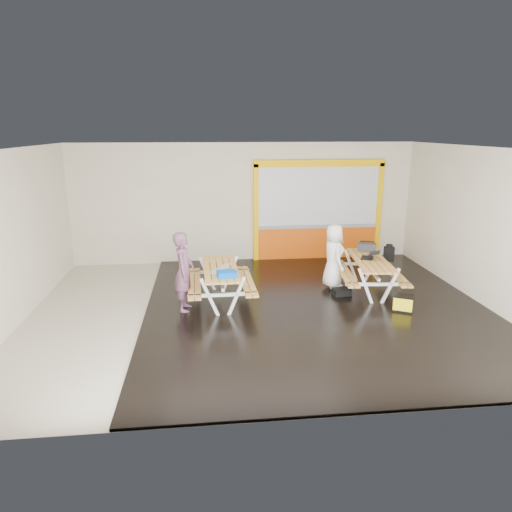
{
  "coord_description": "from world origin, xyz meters",
  "views": [
    {
      "loc": [
        -1.14,
        -9.43,
        3.89
      ],
      "look_at": [
        0.0,
        0.9,
        1.0
      ],
      "focal_mm": 32.39,
      "sensor_mm": 36.0,
      "label": 1
    }
  ],
  "objects": [
    {
      "name": "room",
      "position": [
        0.0,
        0.0,
        1.75
      ],
      "size": [
        10.02,
        8.02,
        3.52
      ],
      "color": "beige",
      "rests_on": "ground"
    },
    {
      "name": "kiosk",
      "position": [
        2.2,
        3.93,
        1.44
      ],
      "size": [
        3.88,
        0.16,
        3.0
      ],
      "color": "#DB500A",
      "rests_on": "room"
    },
    {
      "name": "picnic_table_right",
      "position": [
        2.76,
        0.84,
        0.65
      ],
      "size": [
        1.66,
        2.27,
        0.85
      ],
      "color": "gold",
      "rests_on": "deck"
    },
    {
      "name": "deck",
      "position": [
        1.25,
        0.0,
        0.03
      ],
      "size": [
        7.5,
        7.98,
        0.05
      ],
      "primitive_type": "cube",
      "color": "black",
      "rests_on": "room"
    },
    {
      "name": "dark_case",
      "position": [
        2.03,
        0.64,
        0.13
      ],
      "size": [
        0.44,
        0.35,
        0.15
      ],
      "primitive_type": "cube",
      "rotation": [
        0.0,
        0.0,
        0.11
      ],
      "color": "black",
      "rests_on": "deck"
    },
    {
      "name": "laptop_right",
      "position": [
        2.77,
        0.92,
        0.91
      ],
      "size": [
        0.56,
        0.53,
        0.18
      ],
      "color": "black",
      "rests_on": "picnic_table_right"
    },
    {
      "name": "person_left",
      "position": [
        -1.65,
        0.14,
        0.9
      ],
      "size": [
        0.48,
        0.68,
        1.76
      ],
      "primitive_type": "imported",
      "rotation": [
        0.0,
        0.0,
        1.47
      ],
      "color": "#664057",
      "rests_on": "deck"
    },
    {
      "name": "laptop_left",
      "position": [
        -0.87,
        0.2,
        0.91
      ],
      "size": [
        0.46,
        0.43,
        0.16
      ],
      "color": "silver",
      "rests_on": "picnic_table_left"
    },
    {
      "name": "person_right",
      "position": [
        1.92,
        1.11,
        0.89
      ],
      "size": [
        0.57,
        0.8,
        1.56
      ],
      "primitive_type": "imported",
      "rotation": [
        0.0,
        0.0,
        1.67
      ],
      "color": "white",
      "rests_on": "deck"
    },
    {
      "name": "fluke_bag",
      "position": [
        3.05,
        -0.49,
        0.22
      ],
      "size": [
        0.49,
        0.43,
        0.36
      ],
      "color": "black",
      "rests_on": "deck"
    },
    {
      "name": "picnic_table_left",
      "position": [
        -0.85,
        0.54,
        0.66
      ],
      "size": [
        1.52,
        2.19,
        0.87
      ],
      "color": "gold",
      "rests_on": "deck"
    },
    {
      "name": "backpack",
      "position": [
        3.52,
        1.58,
        0.78
      ],
      "size": [
        0.3,
        0.24,
        0.44
      ],
      "color": "black",
      "rests_on": "picnic_table_right"
    },
    {
      "name": "toolbox",
      "position": [
        2.93,
        1.59,
        0.95
      ],
      "size": [
        0.51,
        0.39,
        0.27
      ],
      "color": "black",
      "rests_on": "picnic_table_right"
    },
    {
      "name": "blue_pouch",
      "position": [
        -0.73,
        -0.15,
        0.92
      ],
      "size": [
        0.44,
        0.34,
        0.12
      ],
      "primitive_type": "cube",
      "rotation": [
        0.0,
        0.0,
        0.13
      ],
      "color": "#024DC1",
      "rests_on": "picnic_table_left"
    }
  ]
}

